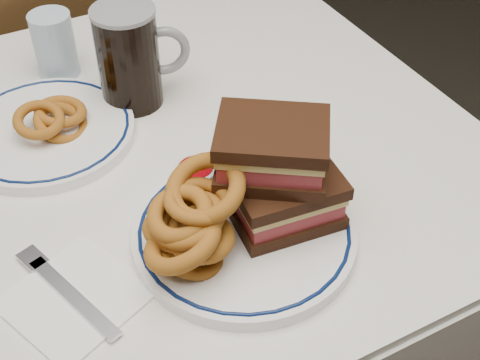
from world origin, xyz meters
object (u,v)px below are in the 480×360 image
chair_far (29,107)px  reuben_sandwich (278,173)px  main_plate (244,233)px  beer_mug (130,56)px  far_plate (46,131)px

chair_far → reuben_sandwich: size_ratio=4.92×
main_plate → beer_mug: size_ratio=1.75×
chair_far → reuben_sandwich: bearing=-78.9°
main_plate → reuben_sandwich: (0.05, 0.01, 0.08)m
chair_far → main_plate: size_ratio=2.91×
reuben_sandwich → beer_mug: 0.34m
chair_far → main_plate: bearing=-82.2°
chair_far → reuben_sandwich: (0.17, -0.85, 0.39)m
beer_mug → far_plate: beer_mug is taller
main_plate → far_plate: main_plate is taller
chair_far → beer_mug: (0.11, -0.51, 0.39)m
reuben_sandwich → beer_mug: beer_mug is taller
far_plate → beer_mug: bearing=9.2°
reuben_sandwich → far_plate: bearing=124.1°
main_plate → reuben_sandwich: size_ratio=1.69×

